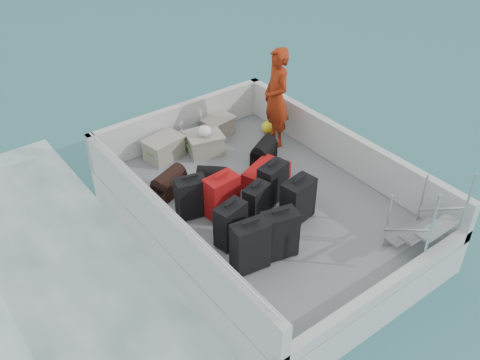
# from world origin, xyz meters

# --- Properties ---
(ground) EXTENTS (160.00, 160.00, 0.00)m
(ground) POSITION_xyz_m (0.00, 0.00, 0.00)
(ground) COLOR #1C5D64
(ground) RESTS_ON ground
(ferry_hull) EXTENTS (3.60, 5.00, 0.60)m
(ferry_hull) POSITION_xyz_m (0.00, 0.00, 0.30)
(ferry_hull) COLOR silver
(ferry_hull) RESTS_ON ground
(deck) EXTENTS (3.30, 4.70, 0.02)m
(deck) POSITION_xyz_m (0.00, 0.00, 0.61)
(deck) COLOR gray
(deck) RESTS_ON ferry_hull
(deck_fittings) EXTENTS (3.60, 5.00, 0.90)m
(deck_fittings) POSITION_xyz_m (0.35, -0.32, 0.99)
(deck_fittings) COLOR #B8BCBC
(deck_fittings) RESTS_ON deck
(suitcase_0) EXTENTS (0.53, 0.35, 0.75)m
(suitcase_0) POSITION_xyz_m (-1.06, -1.00, 1.00)
(suitcase_0) COLOR black
(suitcase_0) RESTS_ON deck
(suitcase_1) EXTENTS (0.50, 0.35, 0.68)m
(suitcase_1) POSITION_xyz_m (-0.97, -0.45, 0.96)
(suitcase_1) COLOR black
(suitcase_1) RESTS_ON deck
(suitcase_2) EXTENTS (0.51, 0.38, 0.66)m
(suitcase_2) POSITION_xyz_m (-1.07, 0.42, 0.95)
(suitcase_2) COLOR black
(suitcase_2) RESTS_ON deck
(suitcase_3) EXTENTS (0.54, 0.39, 0.74)m
(suitcase_3) POSITION_xyz_m (-0.59, -1.05, 0.99)
(suitcase_3) COLOR black
(suitcase_3) RESTS_ON deck
(suitcase_4) EXTENTS (0.47, 0.35, 0.61)m
(suitcase_4) POSITION_xyz_m (-0.36, -0.26, 0.93)
(suitcase_4) COLOR black
(suitcase_4) RESTS_ON deck
(suitcase_5) EXTENTS (0.52, 0.33, 0.69)m
(suitcase_5) POSITION_xyz_m (-0.70, 0.15, 0.96)
(suitcase_5) COLOR #AA100D
(suitcase_5) RESTS_ON deck
(suitcase_6) EXTENTS (0.55, 0.38, 0.70)m
(suitcase_6) POSITION_xyz_m (0.14, -0.62, 0.97)
(suitcase_6) COLOR black
(suitcase_6) RESTS_ON deck
(suitcase_7) EXTENTS (0.53, 0.38, 0.66)m
(suitcase_7) POSITION_xyz_m (0.14, -0.04, 0.95)
(suitcase_7) COLOR black
(suitcase_7) RESTS_ON deck
(suitcase_8) EXTENTS (0.89, 0.73, 0.30)m
(suitcase_8) POSITION_xyz_m (0.35, 0.37, 0.77)
(suitcase_8) COLOR #AA100D
(suitcase_8) RESTS_ON deck
(duffel_0) EXTENTS (0.65, 0.49, 0.32)m
(duffel_0) POSITION_xyz_m (-1.05, 1.10, 0.78)
(duffel_0) COLOR black
(duffel_0) RESTS_ON deck
(duffel_1) EXTENTS (0.54, 0.53, 0.32)m
(duffel_1) POSITION_xyz_m (-0.44, 0.79, 0.78)
(duffel_1) COLOR black
(duffel_1) RESTS_ON deck
(duffel_2) EXTENTS (0.61, 0.51, 0.32)m
(duffel_2) POSITION_xyz_m (0.73, 0.90, 0.78)
(duffel_2) COLOR black
(duffel_2) RESTS_ON deck
(crate_0) EXTENTS (0.69, 0.54, 0.38)m
(crate_0) POSITION_xyz_m (-0.60, 2.05, 0.81)
(crate_0) COLOR gray
(crate_0) RESTS_ON deck
(crate_1) EXTENTS (0.58, 0.44, 0.32)m
(crate_1) POSITION_xyz_m (0.08, 1.91, 0.78)
(crate_1) COLOR gray
(crate_1) RESTS_ON deck
(crate_2) EXTENTS (0.67, 0.54, 0.35)m
(crate_2) POSITION_xyz_m (0.06, 1.72, 0.80)
(crate_2) COLOR gray
(crate_2) RESTS_ON deck
(crate_3) EXTENTS (0.59, 0.45, 0.33)m
(crate_3) POSITION_xyz_m (0.63, 2.12, 0.78)
(crate_3) COLOR gray
(crate_3) RESTS_ON deck
(yellow_bag) EXTENTS (0.28, 0.26, 0.22)m
(yellow_bag) POSITION_xyz_m (1.45, 1.64, 0.73)
(yellow_bag) COLOR yellow
(yellow_bag) RESTS_ON deck
(white_bag) EXTENTS (0.24, 0.24, 0.18)m
(white_bag) POSITION_xyz_m (0.06, 1.72, 1.06)
(white_bag) COLOR white
(white_bag) RESTS_ON crate_2
(passenger) EXTENTS (0.61, 0.77, 1.82)m
(passenger) POSITION_xyz_m (1.30, 1.28, 1.53)
(passenger) COLOR red
(passenger) RESTS_ON deck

